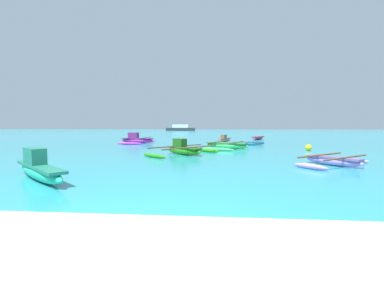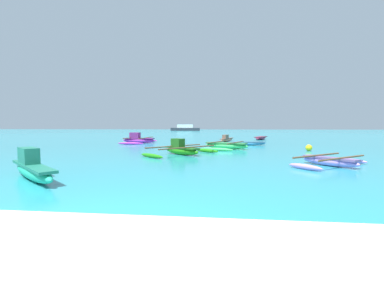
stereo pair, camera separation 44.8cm
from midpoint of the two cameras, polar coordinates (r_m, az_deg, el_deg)
name	(u,v)px [view 2 (the right image)]	position (r m, az deg, el deg)	size (l,w,h in m)	color
ground_plane	(86,250)	(3.70, -19.02, -21.47)	(240.00, 240.00, 0.00)	teal
moored_boat_0	(261,138)	(31.40, 15.43, 1.33)	(2.06, 3.25, 0.35)	#A8335B
moored_boat_1	(226,146)	(17.98, 8.32, -0.34)	(3.39, 4.05, 0.49)	#44D969
moored_boat_2	(227,139)	(26.62, 8.17, 1.10)	(1.60, 3.31, 0.71)	tan
moored_boat_3	(329,161)	(11.66, 29.21, -3.35)	(3.49, 3.16, 0.41)	#B488EA
moored_boat_4	(181,149)	(14.20, -1.55, -1.23)	(4.17, 4.39, 0.88)	#268C16
moored_boat_5	(138,140)	(24.44, -11.32, 0.98)	(3.11, 4.37, 0.98)	#C331BB
moored_boat_6	(246,143)	(21.65, 12.55, 0.16)	(3.27, 0.88, 0.29)	#4595CD
moored_boat_7	(32,168)	(8.97, -30.79, -4.61)	(3.05, 2.66, 0.91)	#22BC92
mooring_buoy_0	(309,148)	(18.04, 25.18, -0.76)	(0.40, 0.40, 0.40)	yellow
distant_ferry	(185,128)	(87.48, -1.36, 3.53)	(9.79, 2.15, 2.15)	#2D333D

